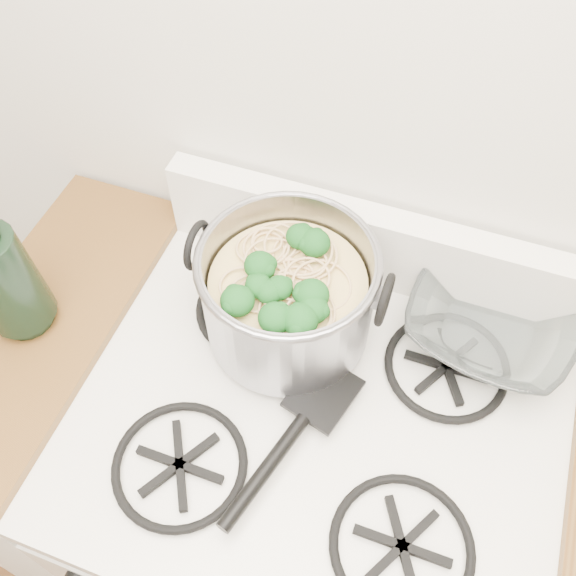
# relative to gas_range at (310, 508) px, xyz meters

# --- Properties ---
(gas_range) EXTENTS (0.76, 0.66, 0.92)m
(gas_range) POSITION_rel_gas_range_xyz_m (0.00, 0.00, 0.00)
(gas_range) COLOR white
(gas_range) RESTS_ON ground
(counter_left) EXTENTS (0.25, 0.65, 0.92)m
(counter_left) POSITION_rel_gas_range_xyz_m (-0.51, 0.00, 0.02)
(counter_left) COLOR silver
(counter_left) RESTS_ON ground
(stock_pot) EXTENTS (0.31, 0.28, 0.19)m
(stock_pot) POSITION_rel_gas_range_xyz_m (-0.10, 0.13, 0.57)
(stock_pot) COLOR gray
(stock_pot) RESTS_ON gas_range
(spatula) EXTENTS (0.36, 0.37, 0.02)m
(spatula) POSITION_rel_gas_range_xyz_m (-0.00, 0.03, 0.50)
(spatula) COLOR black
(spatula) RESTS_ON gas_range
(glass_bowl) EXTENTS (0.13, 0.13, 0.03)m
(glass_bowl) POSITION_rel_gas_range_xyz_m (0.22, 0.24, 0.50)
(glass_bowl) COLOR white
(glass_bowl) RESTS_ON gas_range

